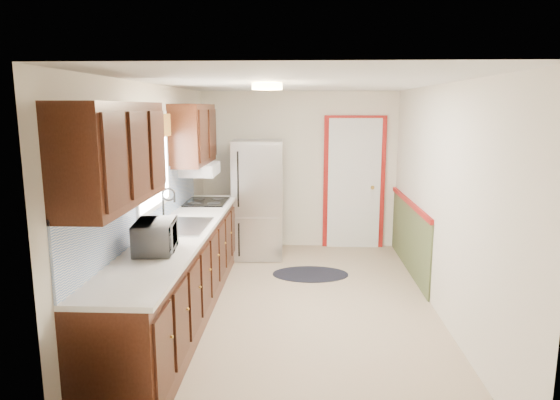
{
  "coord_description": "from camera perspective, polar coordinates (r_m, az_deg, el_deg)",
  "views": [
    {
      "loc": [
        0.05,
        -5.17,
        2.16
      ],
      "look_at": [
        -0.19,
        0.24,
        1.15
      ],
      "focal_mm": 32.0,
      "sensor_mm": 36.0,
      "label": 1
    }
  ],
  "objects": [
    {
      "name": "rug",
      "position": [
        6.62,
        3.5,
        -8.45
      ],
      "size": [
        1.01,
        0.66,
        0.01
      ],
      "primitive_type": "ellipsoid",
      "rotation": [
        0.0,
        0.0,
        0.02
      ],
      "color": "black",
      "rests_on": "ground"
    },
    {
      "name": "microwave",
      "position": [
        4.39,
        -14.07,
        -3.71
      ],
      "size": [
        0.32,
        0.51,
        0.33
      ],
      "primitive_type": "imported",
      "rotation": [
        0.0,
        0.0,
        1.69
      ],
      "color": "white",
      "rests_on": "kitchen_run"
    },
    {
      "name": "cooktop",
      "position": [
        6.55,
        -8.39,
        -0.21
      ],
      "size": [
        0.52,
        0.62,
        0.02
      ],
      "primitive_type": "cube",
      "color": "black",
      "rests_on": "kitchen_run"
    },
    {
      "name": "room_shell",
      "position": [
        5.26,
        1.99,
        0.03
      ],
      "size": [
        3.2,
        5.2,
        2.52
      ],
      "color": "tan",
      "rests_on": "ground"
    },
    {
      "name": "back_wall_trim",
      "position": [
        7.55,
        9.7,
        0.71
      ],
      "size": [
        1.12,
        2.3,
        2.08
      ],
      "color": "maroon",
      "rests_on": "ground"
    },
    {
      "name": "ceiling_fixture",
      "position": [
        4.99,
        -1.48,
        12.84
      ],
      "size": [
        0.3,
        0.3,
        0.06
      ],
      "primitive_type": "cylinder",
      "color": "#FFD88C",
      "rests_on": "room_shell"
    },
    {
      "name": "kitchen_run",
      "position": [
        5.23,
        -11.79,
        -4.65
      ],
      "size": [
        0.63,
        4.0,
        2.2
      ],
      "color": "#33150B",
      "rests_on": "ground"
    },
    {
      "name": "refrigerator",
      "position": [
        7.22,
        -2.55,
        0.1
      ],
      "size": [
        0.73,
        0.73,
        1.7
      ],
      "rotation": [
        0.0,
        0.0,
        0.03
      ],
      "color": "#B7B7BC",
      "rests_on": "ground"
    }
  ]
}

